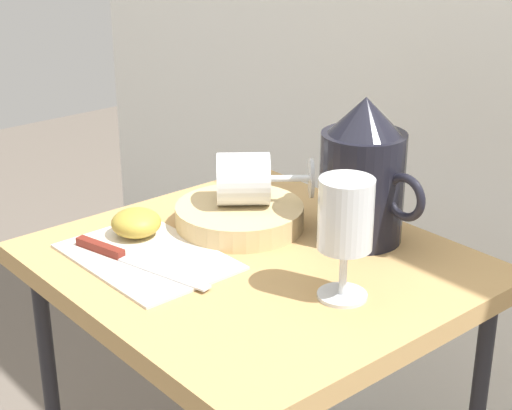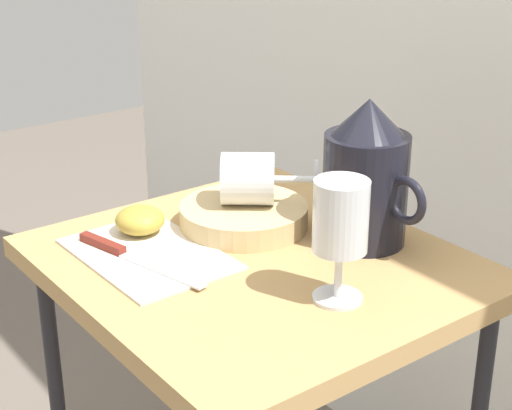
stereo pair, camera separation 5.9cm
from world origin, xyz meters
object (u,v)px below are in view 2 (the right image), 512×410
Objects in this scene: apple_half_left at (140,220)px; wine_glass_upright at (341,223)px; wine_glass_tipped_near at (251,179)px; knife at (122,252)px; basket_tray at (244,216)px; pitcher at (366,186)px; table at (256,300)px.

wine_glass_upright is at bearing 17.23° from apple_half_left.
knife is at bearing -94.28° from wine_glass_tipped_near.
apple_half_left is at bearing -162.77° from wine_glass_upright.
wine_glass_upright is (0.25, -0.04, 0.09)m from basket_tray.
basket_tray is 0.83× the size of knife.
pitcher reaches higher than wine_glass_tipped_near.
wine_glass_upright is 2.18× the size of apple_half_left.
wine_glass_upright is 0.33m from knife.
pitcher is 0.33m from apple_half_left.
table is at bearing -33.26° from wine_glass_tipped_near.
table is 3.23× the size of pitcher.
basket_tray is 0.06m from wine_glass_tipped_near.
table is at bearing 28.34° from apple_half_left.
basket_tray is 0.27m from wine_glass_upright.
apple_half_left is 0.31× the size of knife.
wine_glass_tipped_near reaches higher than basket_tray.
pitcher reaches higher than knife.
pitcher is at bearing 36.19° from basket_tray.
wine_glass_upright is at bearing 3.85° from table.
wine_glass_upright is (0.11, -0.15, 0.02)m from pitcher.
pitcher is at bearing 62.22° from knife.
pitcher is at bearing 32.97° from wine_glass_tipped_near.
basket_tray is at bearing 170.93° from wine_glass_upright.
wine_glass_tipped_near is (-0.25, 0.05, -0.03)m from wine_glass_upright.
apple_half_left is at bearing 131.09° from knife.
wine_glass_tipped_near is 0.66× the size of knife.
table is at bearing -176.15° from wine_glass_upright.
apple_half_left is (-0.21, -0.25, -0.06)m from pitcher.
pitcher is (0.05, 0.16, 0.15)m from table.
apple_half_left is (-0.07, -0.15, -0.05)m from wine_glass_tipped_near.
table is at bearing 52.65° from knife.
knife is (-0.27, -0.16, -0.10)m from wine_glass_upright.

